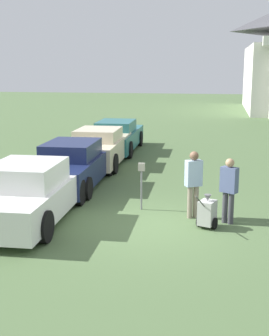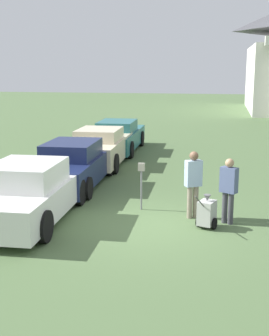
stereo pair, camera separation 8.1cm
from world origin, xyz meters
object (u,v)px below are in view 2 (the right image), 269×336
parked_car_white (29,193)px  parked_car_navy (74,165)px  parked_car_teal (118,137)px  parked_car_cream (100,147)px  person_worker (193,180)px  parking_meter (141,177)px  person_supervisor (229,187)px  equipment_cart (207,213)px

parked_car_white → parked_car_navy: 3.66m
parked_car_navy → parked_car_teal: bearing=88.3°
parked_car_cream → person_worker: person_worker is taller
parking_meter → person_worker: bearing=-17.9°
parked_car_white → parked_car_teal: bearing=88.3°
parked_car_white → parking_meter: parked_car_white is taller
parked_car_cream → person_supervisor: 8.17m
parked_car_navy → parking_meter: (2.67, -2.22, 0.22)m
parking_meter → equipment_cart: (1.84, -1.20, -0.54)m
parked_car_cream → parked_car_teal: parked_car_cream is taller
person_worker → person_supervisor: size_ratio=1.06×
person_worker → equipment_cart: bearing=88.8°
parking_meter → person_worker: size_ratio=0.75×
equipment_cart → person_supervisor: bearing=60.0°
person_worker → person_supervisor: person_worker is taller
parked_car_white → parked_car_cream: 7.12m
parked_car_teal → equipment_cart: 11.07m
parked_car_navy → parking_meter: size_ratio=3.92×
person_worker → equipment_cart: size_ratio=1.78×
parked_car_navy → person_worker: (4.11, -2.69, 0.31)m
parked_car_navy → parked_car_cream: bearing=88.3°
person_supervisor → parked_car_navy: bearing=-1.3°
parked_car_white → person_worker: size_ratio=2.73×
parked_car_teal → parking_meter: 9.31m
parking_meter → parked_car_teal: bearing=106.6°
equipment_cart → parked_car_navy: bearing=162.5°
parked_car_white → parked_car_navy: size_ratio=0.94×
parked_car_cream → parked_car_navy: bearing=-91.7°
parked_car_cream → person_worker: 7.40m
parked_car_white → parked_car_cream: bearing=88.3°
parked_car_teal → person_supervisor: (5.01, -9.68, 0.27)m
parked_car_navy → person_supervisor: bearing=-32.5°
person_supervisor → equipment_cart: bearing=69.7°
parked_car_navy → equipment_cart: size_ratio=5.20×
parking_meter → parked_car_white: bearing=-151.7°
parked_car_teal → equipment_cart: (4.50, -10.11, -0.30)m
parked_car_navy → equipment_cart: parked_car_navy is taller
parking_meter → equipment_cart: bearing=-33.1°
parking_meter → person_supervisor: size_ratio=0.79×
parked_car_white → equipment_cart: parked_car_white is taller
parked_car_white → parked_car_cream: parked_car_white is taller
person_worker → parked_car_cream: bearing=-85.6°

